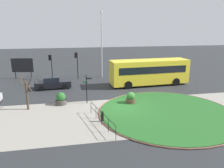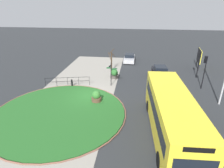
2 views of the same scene
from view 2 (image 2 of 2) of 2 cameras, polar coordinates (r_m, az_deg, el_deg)
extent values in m
plane|color=#282B2D|center=(20.16, -6.67, -3.81)|extent=(120.00, 120.00, 0.00)
cube|color=gray|center=(20.64, -11.49, -3.44)|extent=(32.00, 8.43, 0.02)
cylinder|color=#235B23|center=(17.80, -15.75, -8.37)|extent=(11.87, 11.87, 0.10)
torus|color=brown|center=(17.80, -15.76, -8.36)|extent=(12.18, 12.18, 0.11)
cylinder|color=black|center=(22.15, -0.29, 2.87)|extent=(0.09, 0.09, 2.80)
sphere|color=black|center=(21.68, -0.30, 6.47)|extent=(0.10, 0.10, 0.10)
cube|color=black|center=(21.53, -0.66, 5.52)|extent=(0.47, 0.21, 0.15)
cube|color=#195128|center=(21.86, -1.05, 4.98)|extent=(0.11, 0.49, 0.15)
cube|color=#195128|center=(22.02, 0.70, 4.65)|extent=(0.31, 0.66, 0.15)
cylinder|color=black|center=(22.79, -12.19, 0.17)|extent=(0.22, 0.22, 0.77)
sphere|color=black|center=(22.63, -12.28, 1.16)|extent=(0.21, 0.21, 0.21)
cube|color=black|center=(22.86, -13.61, 1.93)|extent=(1.20, 5.11, 0.03)
cube|color=black|center=(23.03, -13.50, 0.83)|extent=(1.20, 5.11, 0.03)
cylinder|color=black|center=(22.82, -6.98, 0.97)|extent=(0.04, 0.04, 1.06)
cylinder|color=black|center=(22.90, -10.25, 0.84)|extent=(0.04, 0.04, 1.06)
cylinder|color=black|center=(23.05, -13.49, 0.71)|extent=(0.04, 0.04, 1.06)
cylinder|color=black|center=(23.28, -16.68, 0.58)|extent=(0.04, 0.04, 1.06)
cylinder|color=black|center=(23.58, -19.79, 0.45)|extent=(0.04, 0.04, 1.06)
cube|color=yellow|center=(14.38, 17.73, -8.74)|extent=(10.22, 3.12, 3.00)
cube|color=black|center=(14.54, 22.98, -7.27)|extent=(8.87, 0.49, 0.88)
cube|color=black|center=(13.91, 12.67, -7.27)|extent=(8.87, 0.49, 0.88)
cube|color=black|center=(9.75, 25.14, -17.96)|extent=(0.10, 1.42, 0.28)
cylinder|color=black|center=(13.06, 25.61, -20.94)|extent=(1.01, 0.35, 1.00)
cylinder|color=black|center=(12.42, 14.51, -21.72)|extent=(1.01, 0.35, 1.00)
cylinder|color=black|center=(18.00, 18.82, -6.76)|extent=(1.01, 0.35, 1.00)
cylinder|color=black|center=(17.53, 11.20, -6.70)|extent=(1.01, 0.35, 1.00)
cube|color=#B7B7BC|center=(32.27, 5.36, 7.69)|extent=(3.94, 1.79, 0.66)
cube|color=black|center=(32.27, 5.42, 8.75)|extent=(1.96, 1.56, 0.50)
cube|color=#EAEACC|center=(30.34, 6.16, 6.71)|extent=(0.02, 0.20, 0.12)
cube|color=#EAEACC|center=(30.39, 4.16, 6.81)|extent=(0.02, 0.20, 0.12)
cylinder|color=black|center=(31.12, 6.70, 6.70)|extent=(0.64, 0.23, 0.64)
cylinder|color=black|center=(31.19, 3.76, 6.85)|extent=(0.64, 0.23, 0.64)
cylinder|color=black|center=(33.46, 6.84, 7.87)|extent=(0.64, 0.23, 0.64)
cylinder|color=black|center=(33.53, 4.10, 8.01)|extent=(0.64, 0.23, 0.64)
cube|color=black|center=(25.94, 14.59, 3.22)|extent=(4.40, 2.09, 0.75)
cube|color=black|center=(25.89, 14.67, 4.70)|extent=(1.94, 1.69, 0.55)
cube|color=#EAEACC|center=(24.08, 16.75, 1.49)|extent=(0.04, 0.20, 0.12)
cube|color=#EAEACC|center=(23.85, 14.27, 1.56)|extent=(0.04, 0.20, 0.12)
cylinder|color=black|center=(24.99, 16.89, 1.60)|extent=(0.65, 0.27, 0.64)
cylinder|color=black|center=(24.65, 13.26, 1.71)|extent=(0.65, 0.27, 0.64)
cylinder|color=black|center=(27.41, 15.70, 3.66)|extent=(0.65, 0.27, 0.64)
cylinder|color=black|center=(27.10, 12.37, 3.77)|extent=(0.65, 0.27, 0.64)
cylinder|color=black|center=(23.56, 26.45, 2.99)|extent=(0.11, 0.11, 3.86)
cube|color=black|center=(23.31, 26.89, 6.72)|extent=(0.30, 0.30, 0.78)
sphere|color=red|center=(23.38, 26.82, 7.40)|extent=(0.16, 0.16, 0.16)
sphere|color=black|center=(23.43, 26.72, 6.83)|extent=(0.16, 0.16, 0.16)
sphere|color=black|center=(23.49, 26.61, 6.26)|extent=(0.16, 0.16, 0.16)
cylinder|color=black|center=(27.02, 25.02, 5.28)|extent=(0.11, 0.11, 3.55)
cube|color=black|center=(26.87, 25.48, 8.21)|extent=(0.30, 0.30, 0.78)
sphere|color=black|center=(26.96, 25.53, 8.78)|extent=(0.16, 0.16, 0.16)
sphere|color=#F2A519|center=(27.02, 25.44, 8.29)|extent=(0.16, 0.16, 0.16)
sphere|color=black|center=(27.07, 25.36, 7.79)|extent=(0.16, 0.16, 0.16)
cylinder|color=black|center=(32.53, 24.72, 6.67)|extent=(0.12, 0.12, 1.98)
cylinder|color=black|center=(30.38, 25.24, 5.52)|extent=(0.12, 0.12, 1.98)
cube|color=yellow|center=(31.21, 25.28, 7.85)|extent=(2.99, 0.56, 1.91)
cube|color=black|center=(31.20, 25.15, 7.86)|extent=(3.08, 0.48, 2.01)
cylinder|color=brown|center=(18.94, -4.79, -4.78)|extent=(0.99, 0.99, 0.49)
sphere|color=#33702D|center=(18.70, -4.84, -3.38)|extent=(0.85, 0.85, 0.85)
cylinder|color=#47423D|center=(24.90, 0.76, 2.37)|extent=(1.09, 1.09, 0.47)
sphere|color=#286028|center=(24.71, 0.77, 3.53)|extent=(0.92, 0.92, 0.92)
cylinder|color=#423323|center=(27.41, -0.15, 6.81)|extent=(0.19, 0.19, 2.71)
cylinder|color=#423323|center=(26.78, 0.27, 9.09)|extent=(0.58, 0.69, 0.87)
cylinder|color=#423323|center=(26.97, -0.72, 8.50)|extent=(0.58, 0.60, 1.08)
cylinder|color=#423323|center=(27.36, -0.13, 10.03)|extent=(0.16, 0.76, 0.81)
camera|label=1|loc=(32.30, -41.19, 14.97)|focal=35.15mm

